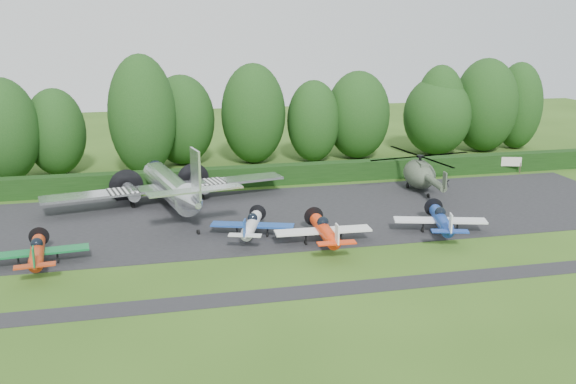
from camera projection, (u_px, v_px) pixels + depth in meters
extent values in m
plane|color=#294914|center=(281.00, 259.00, 45.61)|extent=(160.00, 160.00, 0.00)
cube|color=black|center=(256.00, 218.00, 55.02)|extent=(70.00, 18.00, 0.01)
cube|color=black|center=(301.00, 293.00, 39.96)|extent=(70.00, 2.00, 0.00)
cube|color=black|center=(238.00, 186.00, 65.38)|extent=(90.00, 1.60, 2.00)
cylinder|color=white|center=(170.00, 186.00, 57.67)|extent=(2.32, 12.10, 2.32)
cone|color=white|center=(167.00, 170.00, 64.05)|extent=(2.32, 1.51, 2.32)
cone|color=white|center=(174.00, 203.00, 50.70)|extent=(2.32, 3.03, 2.32)
sphere|color=black|center=(167.00, 167.00, 63.00)|extent=(1.51, 1.51, 1.51)
cube|color=white|center=(170.00, 187.00, 58.70)|extent=(22.19, 2.42, 0.22)
cube|color=white|center=(125.00, 188.00, 57.80)|extent=(2.62, 2.52, 0.05)
cube|color=white|center=(214.00, 183.00, 59.53)|extent=(2.62, 2.52, 0.05)
cylinder|color=white|center=(134.00, 190.00, 58.64)|extent=(1.11, 3.23, 1.11)
cylinder|color=white|center=(205.00, 186.00, 60.02)|extent=(1.11, 3.23, 1.11)
cylinder|color=black|center=(134.00, 184.00, 60.78)|extent=(3.23, 0.03, 3.23)
cylinder|color=black|center=(202.00, 180.00, 62.16)|extent=(3.23, 0.03, 3.23)
cube|color=white|center=(174.00, 192.00, 49.65)|extent=(7.56, 1.41, 0.14)
cube|color=white|center=(174.00, 175.00, 49.00)|extent=(0.18, 2.22, 3.83)
cylinder|color=black|center=(135.00, 203.00, 58.55)|extent=(0.25, 0.91, 0.91)
cylinder|color=black|center=(206.00, 199.00, 59.93)|extent=(0.25, 0.91, 0.91)
cylinder|color=black|center=(177.00, 235.00, 50.15)|extent=(0.18, 0.44, 0.44)
cylinder|color=#A9300F|center=(37.00, 252.00, 43.82)|extent=(0.93, 5.35, 0.93)
sphere|color=black|center=(38.00, 243.00, 44.26)|extent=(0.82, 0.82, 0.82)
cube|color=#0E602D|center=(38.00, 252.00, 44.32)|extent=(6.81, 1.27, 0.14)
cube|color=#A9300F|center=(29.00, 266.00, 40.74)|extent=(2.53, 0.68, 0.10)
cube|color=#0E602D|center=(28.00, 257.00, 40.48)|extent=(0.10, 0.78, 1.27)
cylinder|color=black|center=(44.00, 236.00, 47.08)|extent=(1.46, 0.02, 1.46)
cylinder|color=black|center=(20.00, 265.00, 44.06)|extent=(0.14, 0.43, 0.43)
cylinder|color=black|center=(58.00, 262.00, 44.60)|extent=(0.14, 0.43, 0.43)
cylinder|color=black|center=(44.00, 252.00, 46.45)|extent=(0.12, 0.39, 0.39)
cylinder|color=silver|center=(252.00, 225.00, 49.74)|extent=(0.89, 5.11, 0.89)
sphere|color=black|center=(250.00, 218.00, 50.15)|extent=(0.78, 0.78, 0.78)
cube|color=navy|center=(251.00, 225.00, 50.21)|extent=(6.50, 1.21, 0.13)
cube|color=silver|center=(259.00, 235.00, 46.79)|extent=(2.42, 0.65, 0.09)
cube|color=navy|center=(259.00, 227.00, 46.55)|extent=(0.09, 0.74, 1.21)
cylinder|color=black|center=(245.00, 213.00, 52.84)|extent=(1.39, 0.02, 1.39)
cylinder|color=black|center=(236.00, 236.00, 49.97)|extent=(0.13, 0.41, 0.41)
cylinder|color=black|center=(266.00, 233.00, 50.48)|extent=(0.13, 0.41, 0.41)
cylinder|color=black|center=(247.00, 226.00, 52.24)|extent=(0.11, 0.37, 0.37)
cylinder|color=red|center=(325.00, 231.00, 48.00)|extent=(1.01, 5.78, 1.01)
sphere|color=black|center=(322.00, 222.00, 48.47)|extent=(0.88, 0.88, 0.88)
cube|color=white|center=(323.00, 231.00, 48.54)|extent=(7.36, 1.37, 0.15)
cube|color=red|center=(338.00, 243.00, 44.67)|extent=(2.73, 0.74, 0.11)
cube|color=white|center=(339.00, 234.00, 44.39)|extent=(0.11, 0.84, 1.37)
cylinder|color=black|center=(312.00, 216.00, 51.51)|extent=(1.58, 0.02, 1.58)
cylinder|color=black|center=(306.00, 243.00, 48.26)|extent=(0.15, 0.46, 0.46)
cylinder|color=black|center=(341.00, 240.00, 48.84)|extent=(0.15, 0.46, 0.46)
cylinder|color=black|center=(315.00, 232.00, 50.83)|extent=(0.13, 0.42, 0.42)
cylinder|color=navy|center=(441.00, 220.00, 50.53)|extent=(1.00, 5.71, 1.00)
sphere|color=black|center=(438.00, 212.00, 50.99)|extent=(0.87, 0.87, 0.87)
cube|color=silver|center=(438.00, 220.00, 51.06)|extent=(7.27, 1.35, 0.15)
cube|color=navy|center=(462.00, 231.00, 47.23)|extent=(2.70, 0.73, 0.10)
cube|color=silver|center=(464.00, 223.00, 46.96)|extent=(0.10, 0.83, 1.35)
cylinder|color=black|center=(422.00, 207.00, 54.00)|extent=(1.56, 0.02, 1.56)
cylinder|color=black|center=(423.00, 232.00, 50.78)|extent=(0.15, 0.46, 0.46)
cylinder|color=black|center=(454.00, 229.00, 51.36)|extent=(0.15, 0.46, 0.46)
cylinder|color=black|center=(426.00, 222.00, 53.33)|extent=(0.12, 0.42, 0.42)
ellipsoid|color=#3B4434|center=(419.00, 174.00, 63.41)|extent=(2.87, 5.26, 2.75)
cylinder|color=#3B4434|center=(438.00, 181.00, 59.45)|extent=(0.64, 5.51, 0.64)
cube|color=#3B4434|center=(453.00, 180.00, 56.55)|extent=(0.11, 0.83, 1.47)
cylinder|color=black|center=(420.00, 160.00, 63.05)|extent=(0.28, 0.28, 0.73)
cylinder|color=black|center=(420.00, 156.00, 62.94)|extent=(0.64, 0.64, 0.23)
cylinder|color=black|center=(420.00, 156.00, 62.94)|extent=(11.02, 11.02, 0.06)
cube|color=#3B4434|center=(423.00, 165.00, 62.44)|extent=(0.83, 1.84, 0.64)
ellipsoid|color=black|center=(413.00, 170.00, 64.77)|extent=(1.75, 1.75, 1.57)
cylinder|color=black|center=(407.00, 186.00, 64.27)|extent=(0.17, 0.51, 0.51)
cylinder|color=black|center=(424.00, 185.00, 64.66)|extent=(0.17, 0.51, 0.51)
cylinder|color=black|center=(431.00, 196.00, 61.02)|extent=(0.15, 0.44, 0.44)
cylinder|color=#3F3326|center=(494.00, 168.00, 70.39)|extent=(0.12, 0.12, 1.21)
cylinder|color=#3F3326|center=(518.00, 167.00, 71.04)|extent=(0.12, 0.12, 1.21)
cube|color=beige|center=(507.00, 162.00, 70.53)|extent=(3.22, 0.08, 1.01)
cylinder|color=black|center=(313.00, 148.00, 76.47)|extent=(0.70, 0.70, 3.16)
ellipsoid|color=#153912|center=(313.00, 121.00, 75.62)|extent=(6.24, 6.24, 9.65)
cylinder|color=black|center=(438.00, 140.00, 80.22)|extent=(0.70, 0.70, 3.64)
ellipsoid|color=#153912|center=(440.00, 110.00, 79.24)|extent=(6.24, 6.24, 11.13)
cylinder|color=black|center=(357.00, 144.00, 78.19)|extent=(0.70, 0.70, 3.46)
ellipsoid|color=#153912|center=(358.00, 115.00, 77.26)|extent=(7.69, 7.69, 10.58)
cylinder|color=black|center=(515.00, 134.00, 84.05)|extent=(0.70, 0.70, 3.67)
ellipsoid|color=#153912|center=(518.00, 106.00, 83.06)|extent=(6.15, 6.15, 11.21)
cylinder|color=black|center=(483.00, 136.00, 82.23)|extent=(0.70, 0.70, 3.87)
ellipsoid|color=#153912|center=(485.00, 105.00, 81.19)|extent=(8.02, 8.02, 11.82)
cylinder|color=black|center=(7.00, 166.00, 66.50)|extent=(0.70, 0.70, 3.56)
ellipsoid|color=#153912|center=(3.00, 131.00, 65.54)|extent=(7.25, 7.25, 10.89)
cylinder|color=black|center=(144.00, 156.00, 69.64)|extent=(0.70, 0.70, 4.26)
ellipsoid|color=#153912|center=(142.00, 115.00, 68.50)|extent=(7.18, 7.18, 13.03)
cylinder|color=black|center=(183.00, 150.00, 74.86)|extent=(0.70, 0.70, 3.41)
ellipsoid|color=#153912|center=(182.00, 120.00, 73.94)|extent=(7.63, 7.63, 10.41)
cylinder|color=black|center=(58.00, 161.00, 69.85)|extent=(0.70, 0.70, 3.09)
ellipsoid|color=#153912|center=(55.00, 132.00, 69.02)|extent=(6.41, 6.41, 9.43)
cylinder|color=black|center=(254.00, 147.00, 75.60)|extent=(0.70, 0.70, 3.81)
ellipsoid|color=#153912|center=(253.00, 114.00, 74.57)|extent=(7.50, 7.50, 11.66)
cylinder|color=black|center=(435.00, 142.00, 80.32)|extent=(0.70, 0.70, 3.19)
ellipsoid|color=#153912|center=(437.00, 116.00, 79.47)|extent=(8.34, 8.34, 9.74)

